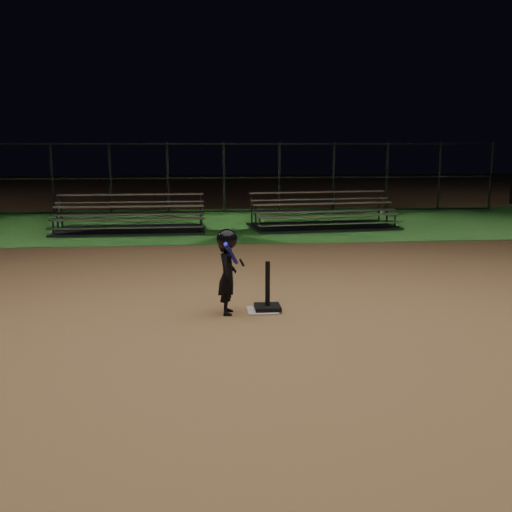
# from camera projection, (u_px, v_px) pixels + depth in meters

# --- Properties ---
(ground) EXTENTS (80.00, 80.00, 0.00)m
(ground) POSITION_uv_depth(u_px,v_px,m) (262.00, 311.00, 8.86)
(ground) COLOR #9A6F46
(ground) RESTS_ON ground
(grass_strip) EXTENTS (60.00, 8.00, 0.01)m
(grass_strip) POSITION_uv_depth(u_px,v_px,m) (228.00, 223.00, 18.64)
(grass_strip) COLOR #225E1E
(grass_strip) RESTS_ON ground
(home_plate) EXTENTS (0.45, 0.45, 0.02)m
(home_plate) POSITION_uv_depth(u_px,v_px,m) (262.00, 310.00, 8.86)
(home_plate) COLOR beige
(home_plate) RESTS_ON ground
(batting_tee) EXTENTS (0.38, 0.38, 0.73)m
(batting_tee) POSITION_uv_depth(u_px,v_px,m) (268.00, 301.00, 8.86)
(batting_tee) COLOR black
(batting_tee) RESTS_ON home_plate
(child_batter) EXTENTS (0.41, 0.63, 1.26)m
(child_batter) POSITION_uv_depth(u_px,v_px,m) (227.00, 269.00, 8.61)
(child_batter) COLOR black
(child_batter) RESTS_ON ground
(bleacher_left) EXTENTS (4.21, 2.10, 1.02)m
(bleacher_left) POSITION_uv_depth(u_px,v_px,m) (130.00, 224.00, 16.88)
(bleacher_left) COLOR #A4A4A9
(bleacher_left) RESTS_ON ground
(bleacher_right) EXTENTS (4.43, 2.50, 1.04)m
(bleacher_right) POSITION_uv_depth(u_px,v_px,m) (323.00, 221.00, 17.63)
(bleacher_right) COLOR silver
(bleacher_right) RESTS_ON ground
(backstop_fence) EXTENTS (20.08, 0.08, 2.50)m
(backstop_fence) POSITION_uv_depth(u_px,v_px,m) (224.00, 178.00, 21.34)
(backstop_fence) COLOR #38383D
(backstop_fence) RESTS_ON ground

